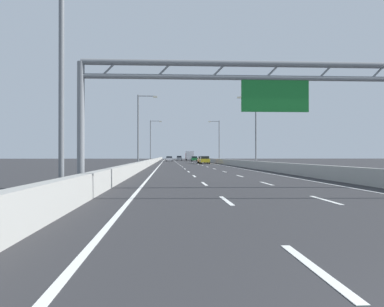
{
  "coord_description": "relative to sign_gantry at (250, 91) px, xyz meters",
  "views": [
    {
      "loc": [
        -3.89,
        -2.38,
        1.61
      ],
      "look_at": [
        1.05,
        82.51,
        2.06
      ],
      "focal_mm": 39.34,
      "sensor_mm": 36.0,
      "label": 1
    }
  ],
  "objects": [
    {
      "name": "lane_dash_left_3",
      "position": [
        -1.99,
        12.18,
        -4.85
      ],
      "size": [
        0.16,
        3.0,
        0.01
      ],
      "primitive_type": "cube",
      "color": "white",
      "rests_on": "ground_plane"
    },
    {
      "name": "streetlamp_right_far",
      "position": [
        7.27,
        73.2,
        0.54
      ],
      "size": [
        2.58,
        0.28,
        9.5
      ],
      "color": "slate",
      "rests_on": "ground_plane"
    },
    {
      "name": "lane_dash_right_4",
      "position": [
        1.61,
        21.18,
        -4.85
      ],
      "size": [
        0.16,
        3.0,
        0.01
      ],
      "primitive_type": "cube",
      "color": "white",
      "rests_on": "ground_plane"
    },
    {
      "name": "lane_dash_left_8",
      "position": [
        -1.99,
        57.18,
        -4.85
      ],
      "size": [
        0.16,
        3.0,
        0.01
      ],
      "primitive_type": "cube",
      "color": "white",
      "rests_on": "ground_plane"
    },
    {
      "name": "lane_dash_left_4",
      "position": [
        -1.99,
        21.18,
        -4.85
      ],
      "size": [
        0.16,
        3.0,
        0.01
      ],
      "primitive_type": "cube",
      "color": "white",
      "rests_on": "ground_plane"
    },
    {
      "name": "lane_dash_left_6",
      "position": [
        -1.99,
        39.18,
        -4.85
      ],
      "size": [
        0.16,
        3.0,
        0.01
      ],
      "primitive_type": "cube",
      "color": "white",
      "rests_on": "ground_plane"
    },
    {
      "name": "barrier_right",
      "position": [
        6.71,
        91.68,
        -4.38
      ],
      "size": [
        0.45,
        220.0,
        0.95
      ],
      "color": "#9E9E99",
      "rests_on": "ground_plane"
    },
    {
      "name": "yellow_car",
      "position": [
        3.18,
        61.82,
        -4.08
      ],
      "size": [
        1.78,
        4.49,
        1.52
      ],
      "color": "yellow",
      "rests_on": "ground_plane"
    },
    {
      "name": "streetlamp_left_mid",
      "position": [
        -7.66,
        33.9,
        0.54
      ],
      "size": [
        2.58,
        0.28,
        9.5
      ],
      "color": "slate",
      "rests_on": "ground_plane"
    },
    {
      "name": "edge_line_right",
      "position": [
        5.06,
        69.68,
        -4.85
      ],
      "size": [
        0.16,
        176.0,
        0.01
      ],
      "primitive_type": "cube",
      "color": "white",
      "rests_on": "ground_plane"
    },
    {
      "name": "lane_dash_right_15",
      "position": [
        1.61,
        120.18,
        -4.85
      ],
      "size": [
        0.16,
        3.0,
        0.01
      ],
      "primitive_type": "cube",
      "color": "white",
      "rests_on": "ground_plane"
    },
    {
      "name": "lane_dash_right_6",
      "position": [
        1.61,
        39.18,
        -4.85
      ],
      "size": [
        0.16,
        3.0,
        0.01
      ],
      "primitive_type": "cube",
      "color": "white",
      "rests_on": "ground_plane"
    },
    {
      "name": "lane_dash_left_1",
      "position": [
        -1.99,
        -5.82,
        -4.85
      ],
      "size": [
        0.16,
        3.0,
        0.01
      ],
      "primitive_type": "cube",
      "color": "white",
      "rests_on": "ground_plane"
    },
    {
      "name": "lane_dash_left_2",
      "position": [
        -1.99,
        3.18,
        -4.85
      ],
      "size": [
        0.16,
        3.0,
        0.01
      ],
      "primitive_type": "cube",
      "color": "white",
      "rests_on": "ground_plane"
    },
    {
      "name": "lane_dash_right_2",
      "position": [
        1.61,
        3.18,
        -4.85
      ],
      "size": [
        0.16,
        3.0,
        0.01
      ],
      "primitive_type": "cube",
      "color": "white",
      "rests_on": "ground_plane"
    },
    {
      "name": "lane_dash_left_16",
      "position": [
        -1.99,
        129.18,
        -4.85
      ],
      "size": [
        0.16,
        3.0,
        0.01
      ],
      "primitive_type": "cube",
      "color": "white",
      "rests_on": "ground_plane"
    },
    {
      "name": "lane_dash_right_16",
      "position": [
        1.61,
        129.18,
        -4.85
      ],
      "size": [
        0.16,
        3.0,
        0.01
      ],
      "primitive_type": "cube",
      "color": "white",
      "rests_on": "ground_plane"
    },
    {
      "name": "lane_dash_left_11",
      "position": [
        -1.99,
        84.18,
        -4.85
      ],
      "size": [
        0.16,
        3.0,
        0.01
      ],
      "primitive_type": "cube",
      "color": "white",
      "rests_on": "ground_plane"
    },
    {
      "name": "lane_dash_left_0",
      "position": [
        -1.99,
        -14.82,
        -4.85
      ],
      "size": [
        0.16,
        3.0,
        0.01
      ],
      "primitive_type": "cube",
      "color": "white",
      "rests_on": "ground_plane"
    },
    {
      "name": "lane_dash_right_10",
      "position": [
        1.61,
        75.18,
        -4.85
      ],
      "size": [
        0.16,
        3.0,
        0.01
      ],
      "primitive_type": "cube",
      "color": "white",
      "rests_on": "ground_plane"
    },
    {
      "name": "lane_dash_right_12",
      "position": [
        1.61,
        93.18,
        -4.85
      ],
      "size": [
        0.16,
        3.0,
        0.01
      ],
      "primitive_type": "cube",
      "color": "white",
      "rests_on": "ground_plane"
    },
    {
      "name": "white_car",
      "position": [
        -3.63,
        99.3,
        -4.11
      ],
      "size": [
        1.86,
        4.13,
        1.45
      ],
      "color": "silver",
      "rests_on": "ground_plane"
    },
    {
      "name": "lane_dash_left_15",
      "position": [
        -1.99,
        120.18,
        -4.85
      ],
      "size": [
        0.16,
        3.0,
        0.01
      ],
      "primitive_type": "cube",
      "color": "white",
      "rests_on": "ground_plane"
    },
    {
      "name": "lane_dash_right_17",
      "position": [
        1.61,
        138.18,
        -4.85
      ],
      "size": [
        0.16,
        3.0,
        0.01
      ],
      "primitive_type": "cube",
      "color": "white",
      "rests_on": "ground_plane"
    },
    {
      "name": "ground_plane",
      "position": [
        -0.19,
        81.68,
        -4.85
      ],
      "size": [
        260.0,
        260.0,
        0.0
      ],
      "primitive_type": "plane",
      "color": "#2D2D30"
    },
    {
      "name": "lane_dash_left_5",
      "position": [
        -1.99,
        30.18,
        -4.85
      ],
      "size": [
        0.16,
        3.0,
        0.01
      ],
      "primitive_type": "cube",
      "color": "white",
      "rests_on": "ground_plane"
    },
    {
      "name": "lane_dash_left_7",
      "position": [
        -1.99,
        48.18,
        -4.85
      ],
      "size": [
        0.16,
        3.0,
        0.01
      ],
      "primitive_type": "cube",
      "color": "white",
      "rests_on": "ground_plane"
    },
    {
      "name": "box_truck",
      "position": [
        3.27,
        119.94,
        -3.16
      ],
      "size": [
        2.44,
        8.3,
        3.07
      ],
      "color": "#B21E19",
      "rests_on": "ground_plane"
    },
    {
      "name": "orange_car",
      "position": [
        3.24,
        68.77,
        -4.09
      ],
      "size": [
        1.71,
        4.54,
        1.49
      ],
      "color": "orange",
      "rests_on": "ground_plane"
    },
    {
      "name": "lane_dash_right_9",
      "position": [
        1.61,
        66.18,
        -4.85
      ],
      "size": [
        0.16,
        3.0,
        0.01
      ],
      "primitive_type": "cube",
      "color": "white",
      "rests_on": "ground_plane"
    },
    {
      "name": "lane_dash_right_7",
      "position": [
        1.61,
        48.18,
        -4.85
      ],
      "size": [
        0.16,
        3.0,
        0.01
      ],
      "primitive_type": "cube",
      "color": "white",
      "rests_on": "ground_plane"
    },
    {
      "name": "streetlamp_left_near",
      "position": [
        -7.66,
        -5.41,
        0.54
      ],
      "size": [
        2.58,
        0.28,
        9.5
      ],
      "color": "slate",
      "rests_on": "ground_plane"
    },
    {
      "name": "lane_dash_right_5",
      "position": [
        1.61,
        30.18,
        -4.85
      ],
      "size": [
        0.16,
        3.0,
        0.01
      ],
      "primitive_type": "cube",
      "color": "white",
      "rests_on": "ground_plane"
    },
    {
      "name": "lane_dash_left_13",
      "position": [
        -1.99,
        102.18,
        -4.85
      ],
      "size": [
        0.16,
        3.0,
        0.01
      ],
      "primitive_type": "cube",
      "color": "white",
      "rests_on": "ground_plane"
    },
    {
      "name": "barrier_left",
      "position": [
        -7.09,
        91.68,
        -4.38
      ],
      "size": [
        0.45,
        220.0,
        0.95
      ],
      "color": "#9E9E99",
      "rests_on": "ground_plane"
    },
    {
      "name": "lane_dash_left_12",
      "position": [
        -1.99,
        93.18,
        -4.85
      ],
      "size": [
        0.16,
        3.0,
        0.01
      ],
      "primitive_type": "cube",
      "color": "white",
      "rests_on": "ground_plane"
    },
    {
      "name": "green_car",
      "position": [
        3.38,
        97.03,
        -4.1
      ],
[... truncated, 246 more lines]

